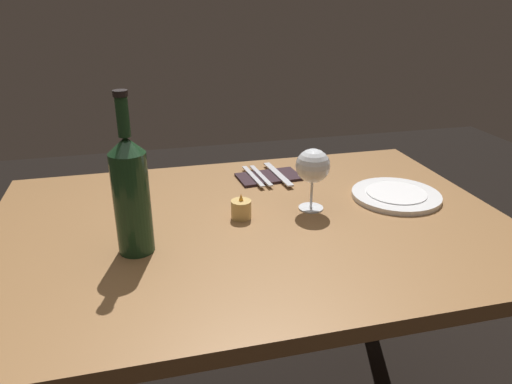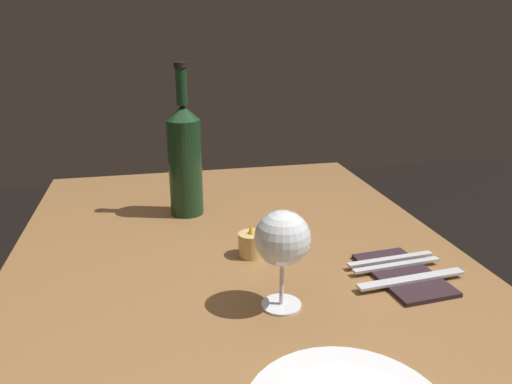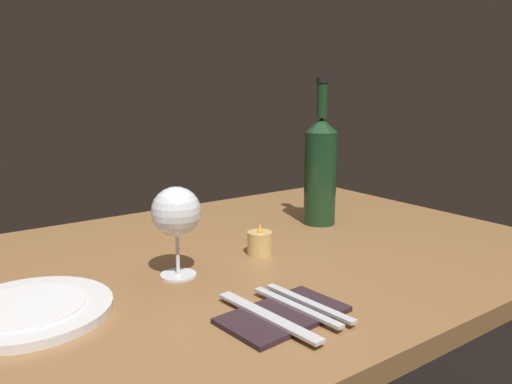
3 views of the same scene
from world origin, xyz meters
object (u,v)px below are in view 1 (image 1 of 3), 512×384
at_px(fork_inner, 261,176).
at_px(fork_outer, 253,176).
at_px(wine_glass_left, 313,167).
at_px(dinner_plate, 396,195).
at_px(folded_napkin, 269,177).
at_px(wine_bottle, 131,193).
at_px(table_knife, 278,174).
at_px(votive_candle, 241,210).

xyz_separation_m(fork_inner, fork_outer, (-0.02, 0.00, 0.00)).
distance_m(wine_glass_left, dinner_plate, 0.28).
bearing_deg(folded_napkin, fork_outer, 180.00).
bearing_deg(fork_outer, fork_inner, 0.00).
bearing_deg(wine_bottle, folded_napkin, 41.55).
height_order(fork_outer, table_knife, same).
bearing_deg(dinner_plate, wine_glass_left, -177.67).
height_order(folded_napkin, fork_outer, fork_outer).
xyz_separation_m(folded_napkin, fork_inner, (-0.02, 0.00, 0.01)).
distance_m(wine_glass_left, folded_napkin, 0.27).
distance_m(folded_napkin, table_knife, 0.03).
relative_size(folded_napkin, fork_outer, 1.10).
relative_size(wine_glass_left, votive_candle, 2.49).
distance_m(wine_bottle, dinner_plate, 0.74).
height_order(wine_glass_left, dinner_plate, wine_glass_left).
xyz_separation_m(votive_candle, dinner_plate, (0.45, 0.02, -0.02)).
bearing_deg(fork_outer, folded_napkin, 0.00).
bearing_deg(dinner_plate, folded_napkin, 142.72).
relative_size(fork_inner, fork_outer, 1.00).
xyz_separation_m(dinner_plate, folded_napkin, (-0.31, 0.23, -0.00)).
xyz_separation_m(wine_glass_left, table_knife, (-0.02, 0.24, -0.11)).
distance_m(dinner_plate, folded_napkin, 0.39).
bearing_deg(table_knife, wine_glass_left, -85.39).
height_order(dinner_plate, fork_outer, dinner_plate).
bearing_deg(wine_bottle, votive_candle, 21.83).
distance_m(dinner_plate, fork_inner, 0.41).
height_order(wine_bottle, table_knife, wine_bottle).
height_order(dinner_plate, folded_napkin, dinner_plate).
relative_size(votive_candle, fork_outer, 0.37).
height_order(dinner_plate, fork_inner, dinner_plate).
bearing_deg(dinner_plate, wine_bottle, -169.97).
height_order(votive_candle, fork_outer, votive_candle).
height_order(wine_glass_left, folded_napkin, wine_glass_left).
height_order(fork_inner, fork_outer, same).
distance_m(fork_inner, fork_outer, 0.02).
bearing_deg(fork_inner, wine_glass_left, -73.01).
distance_m(folded_napkin, fork_inner, 0.03).
distance_m(fork_inner, table_knife, 0.06).
bearing_deg(wine_glass_left, fork_outer, 112.19).
distance_m(wine_glass_left, wine_bottle, 0.47).
bearing_deg(folded_napkin, votive_candle, -119.35).
bearing_deg(table_knife, fork_outer, 180.00).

